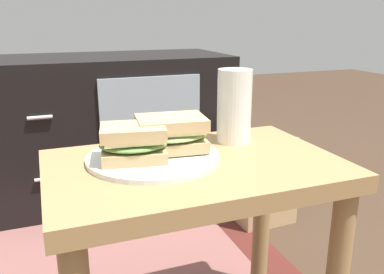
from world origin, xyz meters
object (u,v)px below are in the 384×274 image
plate (153,157)px  paper_bag (264,181)px  sandwich_back (171,133)px  beer_glass (234,108)px  tv_cabinet (110,127)px  sandwich_front (133,143)px

plate → paper_bag: (0.53, 0.45, -0.31)m
sandwich_back → paper_bag: (0.49, 0.44, -0.35)m
beer_glass → paper_bag: 0.65m
tv_cabinet → plate: (-0.06, -0.91, 0.17)m
sandwich_front → paper_bag: bearing=39.1°
sandwich_front → plate: bearing=18.1°
plate → beer_glass: (0.20, 0.05, 0.07)m
sandwich_back → beer_glass: size_ratio=0.96×
plate → sandwich_back: 0.06m
tv_cabinet → sandwich_back: size_ratio=6.21×
beer_glass → tv_cabinet: bearing=99.1°
tv_cabinet → paper_bag: bearing=-44.0°
tv_cabinet → beer_glass: size_ratio=5.97×
plate → beer_glass: 0.22m
tv_cabinet → beer_glass: 0.90m
tv_cabinet → paper_bag: 0.67m
plate → sandwich_front: 0.06m
sandwich_front → sandwich_back: bearing=18.1°
tv_cabinet → beer_glass: (0.14, -0.86, 0.25)m
tv_cabinet → beer_glass: bearing=-80.9°
sandwich_back → paper_bag: size_ratio=0.48×
sandwich_front → beer_glass: beer_glass is taller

